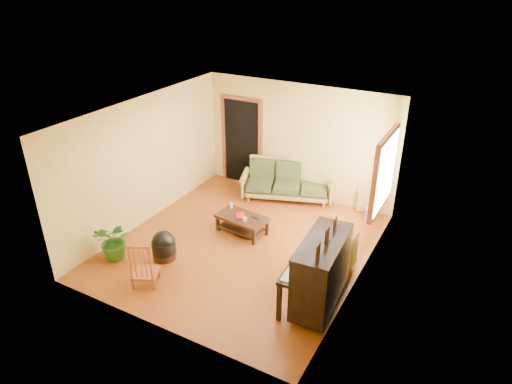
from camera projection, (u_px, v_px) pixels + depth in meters
The scene contains 16 objects.
floor at pixel (243, 245), 8.77m from camera, with size 5.00×5.00×0.00m, color #652D0D.
doorway at pixel (242, 142), 10.88m from camera, with size 1.08×0.16×2.05m, color black.
window at pixel (384, 172), 8.17m from camera, with size 0.12×1.36×1.46m, color white.
sofa at pixel (287, 181), 10.32m from camera, with size 2.04×0.86×0.88m, color olive.
coffee_table at pixel (242, 224), 9.10m from camera, with size 1.02×0.55×0.37m, color black.
armchair at pixel (331, 253), 7.80m from camera, with size 0.79×0.83×0.83m, color olive.
piano at pixel (321, 274), 6.98m from camera, with size 0.80×1.36×1.20m, color black.
footstool at pixel (164, 248), 8.30m from camera, with size 0.44×0.44×0.42m, color black.
red_chair at pixel (144, 262), 7.53m from camera, with size 0.40×0.44×0.86m, color brown.
leaning_frame at pixel (367, 201), 9.82m from camera, with size 0.42×0.09×0.56m, color #BE933F.
ceramic_crock at pixel (369, 213), 9.64m from camera, with size 0.19×0.19×0.23m, color #3853A8.
potted_plant at pixel (115, 241), 8.22m from camera, with size 0.67×0.58×0.74m, color #27611B.
book at pixel (236, 216), 9.01m from camera, with size 0.18×0.24×0.02m, color maroon.
candle at pixel (231, 205), 9.31m from camera, with size 0.06×0.06×0.11m, color white.
glass_jar at pixel (245, 219), 8.87m from camera, with size 0.08×0.08×0.06m, color white.
remote at pixel (255, 217), 8.97m from camera, with size 0.15×0.04×0.02m, color black.
Camera 1 is at (3.77, -6.35, 4.86)m, focal length 32.00 mm.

